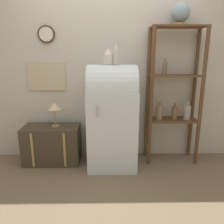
{
  "coord_description": "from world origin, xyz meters",
  "views": [
    {
      "loc": [
        -0.04,
        -2.55,
        1.48
      ],
      "look_at": [
        0.0,
        0.24,
        0.75
      ],
      "focal_mm": 35.0,
      "sensor_mm": 36.0,
      "label": 1
    }
  ],
  "objects_px": {
    "vase_left": "(108,57)",
    "desk_lamp": "(54,108)",
    "refrigerator": "(112,115)",
    "suitcase_trunk": "(52,144)",
    "vase_center": "(116,55)",
    "globe": "(180,13)"
  },
  "relations": [
    {
      "from": "refrigerator",
      "to": "vase_center",
      "type": "xyz_separation_m",
      "value": [
        0.05,
        -0.01,
        0.77
      ]
    },
    {
      "from": "suitcase_trunk",
      "to": "desk_lamp",
      "type": "bearing_deg",
      "value": 0.72
    },
    {
      "from": "suitcase_trunk",
      "to": "vase_center",
      "type": "bearing_deg",
      "value": -5.73
    },
    {
      "from": "vase_left",
      "to": "vase_center",
      "type": "bearing_deg",
      "value": -8.31
    },
    {
      "from": "refrigerator",
      "to": "vase_left",
      "type": "height_order",
      "value": "vase_left"
    },
    {
      "from": "vase_center",
      "to": "suitcase_trunk",
      "type": "bearing_deg",
      "value": 174.27
    },
    {
      "from": "refrigerator",
      "to": "vase_left",
      "type": "relative_size",
      "value": 7.1
    },
    {
      "from": "globe",
      "to": "vase_left",
      "type": "bearing_deg",
      "value": -171.05
    },
    {
      "from": "vase_center",
      "to": "desk_lamp",
      "type": "relative_size",
      "value": 0.78
    },
    {
      "from": "vase_left",
      "to": "desk_lamp",
      "type": "bearing_deg",
      "value": 174.05
    },
    {
      "from": "refrigerator",
      "to": "vase_center",
      "type": "height_order",
      "value": "vase_center"
    },
    {
      "from": "suitcase_trunk",
      "to": "vase_left",
      "type": "relative_size",
      "value": 4.0
    },
    {
      "from": "vase_left",
      "to": "desk_lamp",
      "type": "height_order",
      "value": "vase_left"
    },
    {
      "from": "globe",
      "to": "refrigerator",
      "type": "bearing_deg",
      "value": -170.41
    },
    {
      "from": "refrigerator",
      "to": "vase_center",
      "type": "relative_size",
      "value": 5.24
    },
    {
      "from": "refrigerator",
      "to": "suitcase_trunk",
      "type": "bearing_deg",
      "value": 174.75
    },
    {
      "from": "vase_left",
      "to": "suitcase_trunk",
      "type": "bearing_deg",
      "value": 174.59
    },
    {
      "from": "suitcase_trunk",
      "to": "refrigerator",
      "type": "bearing_deg",
      "value": -5.25
    },
    {
      "from": "refrigerator",
      "to": "globe",
      "type": "bearing_deg",
      "value": 9.59
    },
    {
      "from": "globe",
      "to": "desk_lamp",
      "type": "bearing_deg",
      "value": -177.65
    },
    {
      "from": "refrigerator",
      "to": "vase_center",
      "type": "distance_m",
      "value": 0.78
    },
    {
      "from": "refrigerator",
      "to": "desk_lamp",
      "type": "xyz_separation_m",
      "value": [
        -0.78,
        0.08,
        0.08
      ]
    }
  ]
}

